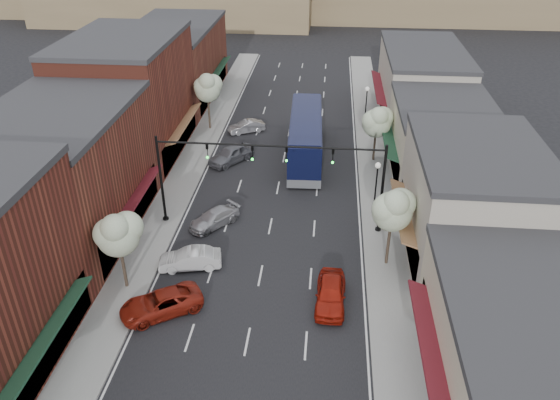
% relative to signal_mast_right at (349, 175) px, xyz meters
% --- Properties ---
extents(ground, '(160.00, 160.00, 0.00)m').
position_rel_signal_mast_right_xyz_m(ground, '(-5.62, -8.00, -4.62)').
color(ground, black).
rests_on(ground, ground).
extents(sidewalk_left, '(2.80, 73.00, 0.15)m').
position_rel_signal_mast_right_xyz_m(sidewalk_left, '(-14.02, 10.50, -4.55)').
color(sidewalk_left, gray).
rests_on(sidewalk_left, ground).
extents(sidewalk_right, '(2.80, 73.00, 0.15)m').
position_rel_signal_mast_right_xyz_m(sidewalk_right, '(2.78, 10.50, -4.55)').
color(sidewalk_right, gray).
rests_on(sidewalk_right, ground).
extents(curb_left, '(0.25, 73.00, 0.17)m').
position_rel_signal_mast_right_xyz_m(curb_left, '(-12.62, 10.50, -4.55)').
color(curb_left, gray).
rests_on(curb_left, ground).
extents(curb_right, '(0.25, 73.00, 0.17)m').
position_rel_signal_mast_right_xyz_m(curb_right, '(1.38, 10.50, -4.55)').
color(curb_right, gray).
rests_on(curb_right, ground).
extents(bldg_left_midnear, '(10.14, 14.10, 9.40)m').
position_rel_signal_mast_right_xyz_m(bldg_left_midnear, '(-19.85, -2.00, 0.03)').
color(bldg_left_midnear, brown).
rests_on(bldg_left_midnear, ground).
extents(bldg_left_midfar, '(10.14, 14.10, 10.90)m').
position_rel_signal_mast_right_xyz_m(bldg_left_midfar, '(-19.86, 12.00, 0.78)').
color(bldg_left_midfar, maroon).
rests_on(bldg_left_midfar, ground).
extents(bldg_left_far, '(10.14, 18.10, 8.40)m').
position_rel_signal_mast_right_xyz_m(bldg_left_far, '(-19.84, 28.00, -0.46)').
color(bldg_left_far, brown).
rests_on(bldg_left_far, ground).
extents(bldg_right_near, '(9.14, 12.10, 5.90)m').
position_rel_signal_mast_right_xyz_m(bldg_right_near, '(8.07, -14.00, -1.70)').
color(bldg_right_near, '#C2B99A').
rests_on(bldg_right_near, ground).
extents(bldg_right_midnear, '(9.14, 12.10, 7.90)m').
position_rel_signal_mast_right_xyz_m(bldg_right_midnear, '(8.10, -2.00, -0.72)').
color(bldg_right_midnear, '#A29A8B').
rests_on(bldg_right_midnear, ground).
extents(bldg_right_midfar, '(9.14, 12.10, 6.40)m').
position_rel_signal_mast_right_xyz_m(bldg_right_midfar, '(8.08, 10.00, -1.46)').
color(bldg_right_midfar, '#C2B99A').
rests_on(bldg_right_midfar, ground).
extents(bldg_right_far, '(9.14, 16.10, 7.40)m').
position_rel_signal_mast_right_xyz_m(bldg_right_far, '(8.09, 24.00, -0.96)').
color(bldg_right_far, '#A29A8B').
rests_on(bldg_right_far, ground).
extents(signal_mast_right, '(8.22, 0.46, 7.00)m').
position_rel_signal_mast_right_xyz_m(signal_mast_right, '(0.00, 0.00, 0.00)').
color(signal_mast_right, black).
rests_on(signal_mast_right, ground).
extents(signal_mast_left, '(8.22, 0.46, 7.00)m').
position_rel_signal_mast_right_xyz_m(signal_mast_left, '(-11.24, 0.00, 0.00)').
color(signal_mast_left, black).
rests_on(signal_mast_left, ground).
extents(tree_right_near, '(2.85, 2.65, 5.95)m').
position_rel_signal_mast_right_xyz_m(tree_right_near, '(2.73, -4.05, -0.17)').
color(tree_right_near, '#47382B').
rests_on(tree_right_near, ground).
extents(tree_right_far, '(2.85, 2.65, 5.43)m').
position_rel_signal_mast_right_xyz_m(tree_right_far, '(2.73, 11.95, -0.63)').
color(tree_right_far, '#47382B').
rests_on(tree_right_far, ground).
extents(tree_left_near, '(2.85, 2.65, 5.69)m').
position_rel_signal_mast_right_xyz_m(tree_left_near, '(-13.87, -8.05, -0.40)').
color(tree_left_near, '#47382B').
rests_on(tree_left_near, ground).
extents(tree_left_far, '(2.85, 2.65, 6.13)m').
position_rel_signal_mast_right_xyz_m(tree_left_far, '(-13.87, 17.95, -0.02)').
color(tree_left_far, '#47382B').
rests_on(tree_left_far, ground).
extents(lamp_post_near, '(0.44, 0.44, 4.44)m').
position_rel_signal_mast_right_xyz_m(lamp_post_near, '(2.18, 2.50, -1.62)').
color(lamp_post_near, black).
rests_on(lamp_post_near, ground).
extents(lamp_post_far, '(0.44, 0.44, 4.44)m').
position_rel_signal_mast_right_xyz_m(lamp_post_far, '(2.18, 20.00, -1.62)').
color(lamp_post_far, black).
rests_on(lamp_post_far, ground).
extents(coach_bus, '(3.33, 13.27, 4.03)m').
position_rel_signal_mast_right_xyz_m(coach_bus, '(-3.65, 12.29, -2.54)').
color(coach_bus, black).
rests_on(coach_bus, ground).
extents(red_hatchback, '(1.93, 4.51, 1.52)m').
position_rel_signal_mast_right_xyz_m(red_hatchback, '(-1.03, -8.29, -3.86)').
color(red_hatchback, '#97170B').
rests_on(red_hatchback, ground).
extents(parked_car_a, '(5.34, 4.50, 1.36)m').
position_rel_signal_mast_right_xyz_m(parked_car_a, '(-11.06, -10.04, -3.94)').
color(parked_car_a, maroon).
rests_on(parked_car_a, ground).
extents(parked_car_b, '(4.32, 2.24, 1.36)m').
position_rel_signal_mast_right_xyz_m(parked_car_b, '(-10.38, -5.54, -3.94)').
color(parked_car_b, silver).
rests_on(parked_car_b, ground).
extents(parked_car_c, '(3.98, 4.28, 1.21)m').
position_rel_signal_mast_right_xyz_m(parked_car_c, '(-9.82, -0.21, -4.02)').
color(parked_car_c, '#A2A2A7').
rests_on(parked_car_c, ground).
extents(parked_car_d, '(4.28, 4.85, 1.59)m').
position_rel_signal_mast_right_xyz_m(parked_car_d, '(-10.39, 10.55, -3.83)').
color(parked_car_d, slate).
rests_on(parked_car_d, ground).
extents(parked_car_e, '(3.92, 2.86, 1.23)m').
position_rel_signal_mast_right_xyz_m(parked_car_e, '(-10.00, 17.61, -4.01)').
color(parked_car_e, '#A9A9AE').
rests_on(parked_car_e, ground).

